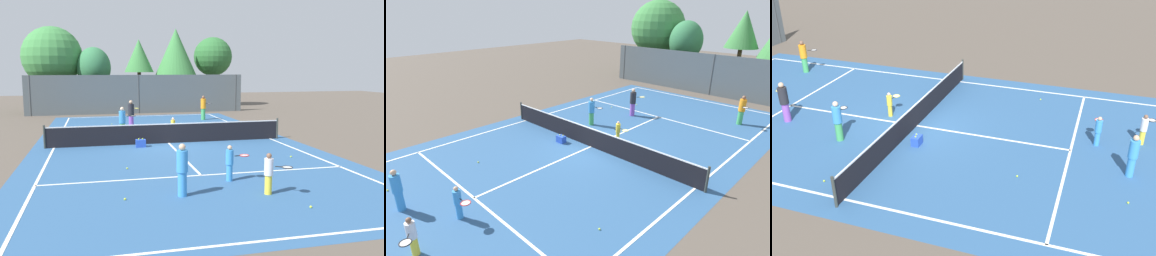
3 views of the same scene
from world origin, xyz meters
TOP-DOWN VIEW (x-y plane):
  - ground_plane at (0.00, 0.00)m, footprint 80.00×80.00m
  - court_surface at (0.00, 0.00)m, footprint 13.00×25.00m
  - tennis_net at (0.00, 0.00)m, footprint 11.90×0.10m
  - player_0 at (4.14, 8.65)m, footprint 0.73×0.91m
  - player_1 at (-1.12, -8.50)m, footprint 0.34×0.34m
  - player_2 at (-2.11, 2.34)m, footprint 0.93×0.43m
  - player_3 at (0.55, 1.49)m, footprint 0.82×0.39m
  - player_4 at (-1.38, 5.46)m, footprint 0.79×0.88m
  - player_5 at (1.44, -8.93)m, footprint 0.81×0.64m
  - player_6 at (0.78, -7.28)m, footprint 0.83×0.35m
  - ball_crate at (-1.48, -0.69)m, footprint 0.46×0.32m
  - tennis_ball_1 at (4.45, -4.46)m, footprint 0.07×0.07m
  - tennis_ball_3 at (-2.45, -4.89)m, footprint 0.07×0.07m
  - tennis_ball_5 at (-4.86, 1.19)m, footprint 0.07×0.07m
  - tennis_ball_6 at (-2.79, -8.49)m, footprint 0.07×0.07m

SIDE VIEW (x-z plane):
  - ground_plane at x=0.00m, z-range 0.00..0.00m
  - court_surface at x=0.00m, z-range 0.00..0.01m
  - tennis_ball_1 at x=4.45m, z-range 0.00..0.07m
  - tennis_ball_3 at x=-2.45m, z-range 0.00..0.07m
  - tennis_ball_5 at x=-4.86m, z-range 0.00..0.07m
  - tennis_ball_6 at x=-2.79m, z-range 0.00..0.07m
  - ball_crate at x=-1.48m, z-range -0.03..0.40m
  - tennis_net at x=0.00m, z-range -0.04..1.06m
  - player_3 at x=0.55m, z-range 0.03..1.14m
  - player_6 at x=0.78m, z-range 0.03..1.24m
  - player_5 at x=1.44m, z-range 0.03..1.28m
  - player_1 at x=-1.12m, z-range 0.02..1.59m
  - player_2 at x=-2.11m, z-range 0.03..1.68m
  - player_4 at x=-1.38m, z-range 0.03..1.80m
  - player_0 at x=4.14m, z-range 0.03..1.80m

